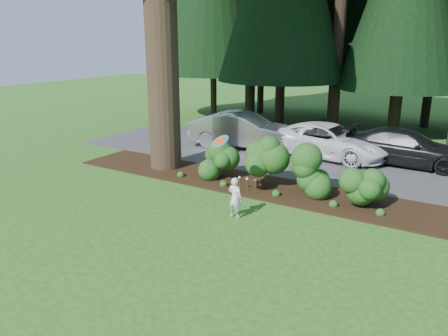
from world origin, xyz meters
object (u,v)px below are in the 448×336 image
Objects in this scene: car_silver_wagon at (243,130)px; frisbee at (220,141)px; child at (235,198)px; car_dark_suv at (406,147)px; car_white_suv at (329,141)px.

car_silver_wagon is 7.90m from frisbee.
child is at bearing -27.91° from frisbee.
frisbee is at bearing 153.78° from car_dark_suv.
car_silver_wagon is 7.23m from car_dark_suv.
car_white_suv is at bearing -92.59° from car_silver_wagon.
car_dark_suv is (7.16, 0.98, -0.12)m from car_silver_wagon.
car_silver_wagon is 4.11m from car_white_suv.
car_silver_wagon reaches higher than child.
car_silver_wagon is 0.97× the size of car_white_suv.
car_white_suv reaches higher than car_dark_suv.
car_white_suv is 8.36× the size of frisbee.
car_silver_wagon is at bearing 103.18° from car_white_suv.
car_silver_wagon is 4.16× the size of child.
child is at bearing -161.31° from car_silver_wagon.
frisbee is at bearing -179.97° from car_white_suv.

